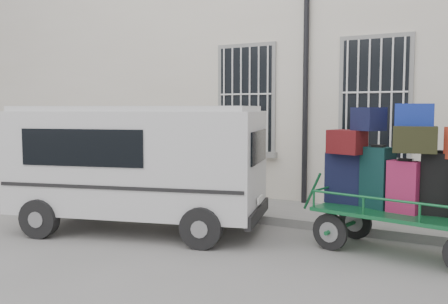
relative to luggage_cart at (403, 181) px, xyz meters
The scene contains 5 objects.
ground 3.46m from the luggage_cart, 169.26° to the right, with size 80.00×80.00×0.00m, color slate.
building 6.17m from the luggage_cart, 123.51° to the left, with size 24.00×5.15×6.00m.
sidewalk 3.73m from the luggage_cart, 153.88° to the left, with size 24.00×1.70×0.15m, color gray.
luggage_cart is the anchor object (origin of this frame).
van 4.20m from the luggage_cart, behind, with size 4.46×2.79×2.10m.
Camera 1 is at (4.42, -6.61, 2.07)m, focal length 40.00 mm.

